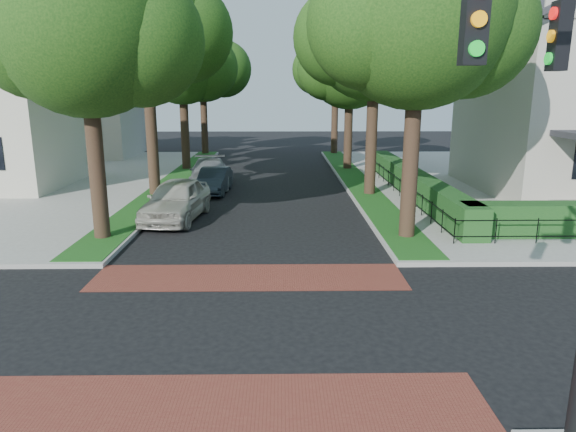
% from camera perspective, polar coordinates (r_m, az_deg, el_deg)
% --- Properties ---
extents(ground, '(120.00, 120.00, 0.00)m').
position_cam_1_polar(ground, '(12.12, -5.29, -12.07)').
color(ground, black).
rests_on(ground, ground).
extents(crosswalk_far, '(9.00, 2.20, 0.01)m').
position_cam_1_polar(crosswalk_far, '(15.06, -4.36, -6.77)').
color(crosswalk_far, maroon).
rests_on(crosswalk_far, ground).
extents(crosswalk_near, '(9.00, 2.20, 0.01)m').
position_cam_1_polar(crosswalk_near, '(9.35, -6.87, -20.55)').
color(crosswalk_near, maroon).
rests_on(crosswalk_near, ground).
extents(grass_strip_ne, '(1.60, 29.80, 0.02)m').
position_cam_1_polar(grass_strip_ne, '(30.74, 7.56, 3.99)').
color(grass_strip_ne, '#174313').
rests_on(grass_strip_ne, sidewalk_ne).
extents(grass_strip_nw, '(1.60, 29.80, 0.02)m').
position_cam_1_polar(grass_strip_nw, '(31.07, -12.60, 3.88)').
color(grass_strip_nw, '#174313').
rests_on(grass_strip_nw, sidewalk_nw).
extents(tree_right_near, '(7.75, 6.67, 10.66)m').
position_cam_1_polar(tree_right_near, '(18.87, 14.45, 20.47)').
color(tree_right_near, black).
rests_on(tree_right_near, sidewalk_ne).
extents(tree_right_mid, '(8.25, 7.09, 11.22)m').
position_cam_1_polar(tree_right_mid, '(26.70, 9.83, 19.33)').
color(tree_right_mid, black).
rests_on(tree_right_mid, sidewalk_ne).
extents(tree_right_far, '(7.25, 6.23, 9.74)m').
position_cam_1_polar(tree_right_far, '(35.46, 7.02, 16.21)').
color(tree_right_far, black).
rests_on(tree_right_far, sidewalk_ne).
extents(tree_right_back, '(7.50, 6.45, 10.20)m').
position_cam_1_polar(tree_right_back, '(44.41, 5.43, 16.17)').
color(tree_right_back, black).
rests_on(tree_right_back, sidewalk_ne).
extents(tree_left_near, '(7.50, 6.45, 10.20)m').
position_cam_1_polar(tree_left_near, '(19.30, -21.14, 18.77)').
color(tree_left_near, black).
rests_on(tree_left_near, sidewalk_nw).
extents(tree_left_mid, '(8.00, 6.88, 11.48)m').
position_cam_1_polar(tree_left_mid, '(27.07, -15.25, 19.75)').
color(tree_left_mid, black).
rests_on(tree_left_mid, sidewalk_nw).
extents(tree_left_far, '(7.00, 6.02, 9.86)m').
position_cam_1_polar(tree_left_far, '(35.72, -11.51, 16.37)').
color(tree_left_far, black).
rests_on(tree_left_far, sidewalk_nw).
extents(tree_left_back, '(7.75, 6.66, 10.44)m').
position_cam_1_polar(tree_left_back, '(44.63, -9.34, 16.23)').
color(tree_left_back, black).
rests_on(tree_left_back, sidewalk_nw).
extents(hedge_main_road, '(1.00, 18.00, 1.20)m').
position_cam_1_polar(hedge_main_road, '(27.13, 13.66, 3.70)').
color(hedge_main_road, '#17441A').
rests_on(hedge_main_road, sidewalk_ne).
extents(fence_main_road, '(0.06, 18.00, 0.90)m').
position_cam_1_polar(fence_main_road, '(26.97, 11.99, 3.41)').
color(fence_main_road, black).
rests_on(fence_main_road, sidewalk_ne).
extents(house_left_far, '(10.00, 9.00, 10.14)m').
position_cam_1_polar(house_left_far, '(45.93, -22.32, 12.38)').
color(house_left_far, '#B8B4A5').
rests_on(house_left_far, sidewalk_nw).
extents(parked_car_front, '(2.56, 5.24, 1.72)m').
position_cam_1_polar(parked_car_front, '(21.95, -12.31, 1.79)').
color(parked_car_front, '#BBB7A9').
rests_on(parked_car_front, ground).
extents(parked_car_middle, '(1.64, 4.13, 1.34)m').
position_cam_1_polar(parked_car_middle, '(27.51, -8.22, 3.91)').
color(parked_car_middle, '#222C34').
rests_on(parked_car_middle, ground).
extents(parked_car_rear, '(2.76, 5.52, 1.54)m').
position_cam_1_polar(parked_car_rear, '(29.56, -8.72, 4.76)').
color(parked_car_rear, gray).
rests_on(parked_car_rear, ground).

